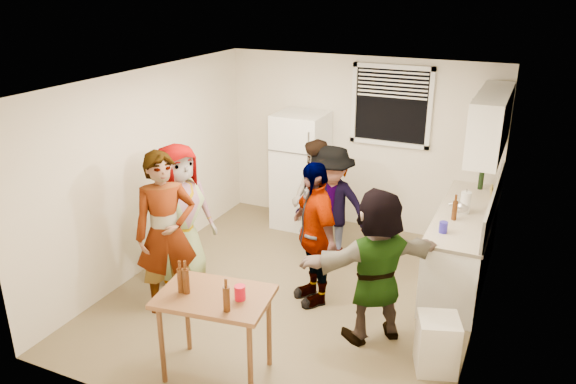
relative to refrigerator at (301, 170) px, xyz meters
The scene contains 23 objects.
room 2.20m from the refrigerator, 68.25° to the right, with size 4.00×4.50×2.50m, color #F0E5CE, non-canonical shape.
window 1.60m from the refrigerator, 15.38° to the left, with size 1.12×0.10×1.06m, color white, non-canonical shape.
refrigerator is the anchor object (origin of this frame).
counter_lower 2.59m from the refrigerator, 16.59° to the right, with size 0.60×2.20×0.86m, color white.
countertop 2.56m from the refrigerator, 16.59° to the right, with size 0.64×2.22×0.04m, color beige.
backsplash 2.84m from the refrigerator, 14.94° to the right, with size 0.03×2.20×0.36m, color beige.
upper_cabinets 2.85m from the refrigerator, 11.61° to the right, with size 0.34×1.60×0.70m, color white.
kettle 2.52m from the refrigerator, 17.82° to the right, with size 0.22×0.18×0.18m, color silver, non-canonical shape.
paper_towel 2.55m from the refrigerator, 17.39° to the right, with size 0.12×0.12×0.26m, color white.
wine_bottle 2.50m from the refrigerator, ahead, with size 0.07×0.07×0.27m, color black.
beer_bottle_counter 2.57m from the refrigerator, 23.69° to the right, with size 0.06×0.06×0.23m, color #47230C.
blue_cup 2.71m from the refrigerator, 31.95° to the right, with size 0.09×0.09×0.12m, color #2820A8.
picture_frame 2.68m from the refrigerator, ahead, with size 0.02×0.19×0.16m, color gold.
trash_bin 3.65m from the refrigerator, 45.77° to the right, with size 0.37×0.37×0.55m, color silver.
serving_table 3.65m from the refrigerator, 79.17° to the right, with size 1.00×0.67×0.85m, color brown, non-canonical shape.
beer_bottle_table 3.59m from the refrigerator, 83.15° to the right, with size 0.06×0.06×0.24m, color #47230C.
red_cup 3.58m from the refrigerator, 75.20° to the right, with size 0.10×0.10×0.13m, color red.
guest_grey 2.40m from the refrigerator, 105.93° to the right, with size 0.85×1.74×0.55m, color gray.
guest_stripe 2.88m from the refrigerator, 98.54° to the right, with size 0.67×1.83×0.44m, color #141933.
guest_back_left 1.27m from the refrigerator, 54.07° to the right, with size 0.75×1.55×0.59m, color brown.
guest_back_right 1.53m from the refrigerator, 48.74° to the right, with size 1.01×1.57×0.58m, color #3F4045.
guest_black 2.31m from the refrigerator, 62.70° to the right, with size 0.98×1.67×0.41m, color black.
guest_orange 3.07m from the refrigerator, 51.90° to the right, with size 1.51×1.63×0.48m, color #C28348.
Camera 1 is at (2.32, -5.29, 3.47)m, focal length 35.00 mm.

